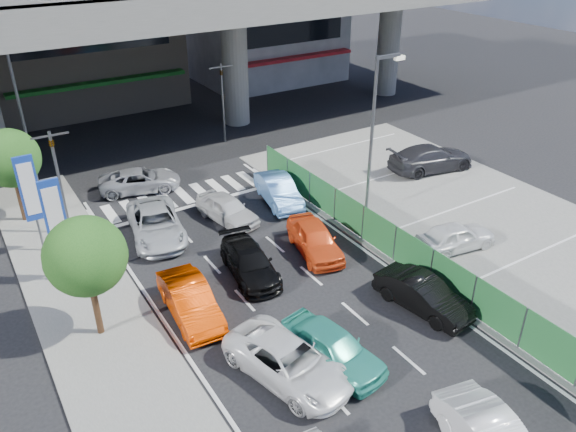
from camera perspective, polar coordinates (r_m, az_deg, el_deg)
ground at (r=21.29m, az=3.35°, el=-11.31°), size 120.00×120.00×0.00m
parking_lot at (r=29.03m, az=19.05°, el=-1.04°), size 12.00×28.00×0.06m
sidewalk_left at (r=22.05m, az=-18.42°, el=-11.20°), size 4.00×30.00×0.12m
fence_run at (r=24.24m, az=12.36°, el=-3.85°), size 0.16×22.00×1.80m
expressway at (r=36.77m, az=-17.61°, el=19.82°), size 64.00×14.00×10.75m
building_center at (r=47.51m, az=-21.33°, el=19.45°), size 14.00×10.90×15.00m
building_east at (r=52.46m, az=-2.57°, el=20.29°), size 12.00×10.90×12.00m
traffic_light_left at (r=27.18m, az=-22.62°, el=5.45°), size 1.60×1.24×5.20m
traffic_light_right at (r=36.85m, az=-6.75°, el=13.21°), size 1.60×1.24×5.20m
street_lamp_right at (r=27.01m, az=8.87°, el=9.12°), size 1.65×0.22×8.00m
street_lamp_left at (r=32.56m, az=-25.31°, el=10.12°), size 1.65×0.22×8.00m
signboard_near at (r=23.78m, az=-22.57°, el=-0.17°), size 0.80×0.14×4.70m
signboard_far at (r=26.44m, az=-24.74°, el=2.27°), size 0.80×0.14×4.70m
tree_near at (r=20.17m, az=-19.86°, el=-3.88°), size 2.80×2.80×4.80m
tree_far at (r=29.55m, az=-26.42°, el=5.26°), size 2.80×2.80×4.80m
sedan_white_mid_left at (r=19.01m, az=0.03°, el=-14.53°), size 3.24×5.09×1.31m
taxi_teal_mid at (r=19.51m, az=4.54°, el=-13.14°), size 2.37×4.29×1.38m
hatch_black_mid_right at (r=22.39m, az=13.54°, el=-7.77°), size 2.00×4.16×1.31m
taxi_orange_left at (r=21.73m, az=-9.91°, el=-8.49°), size 1.77×4.28×1.38m
sedan_black_mid at (r=23.77m, az=-3.93°, el=-4.71°), size 2.34×4.40×1.22m
taxi_orange_right at (r=25.20m, az=2.75°, el=-2.34°), size 2.52×4.32×1.38m
wagon_silver_front_left at (r=27.08m, az=-13.26°, el=-0.77°), size 3.20×5.31×1.38m
sedan_white_front_mid at (r=27.92m, az=-6.21°, el=0.73°), size 2.19×4.03×1.30m
kei_truck_front_right at (r=29.48m, az=-0.97°, el=2.59°), size 2.25×4.39×1.38m
crossing_wagon_silver at (r=31.90m, az=-14.82°, el=3.54°), size 4.76×3.14×1.21m
parked_sedan_white at (r=26.45m, az=16.66°, el=-1.99°), size 3.97×2.07×1.29m
parked_sedan_dgrey at (r=34.23m, az=14.31°, el=5.74°), size 5.49×2.95×1.51m
traffic_cone at (r=28.39m, az=6.20°, el=0.70°), size 0.45×0.45×0.72m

